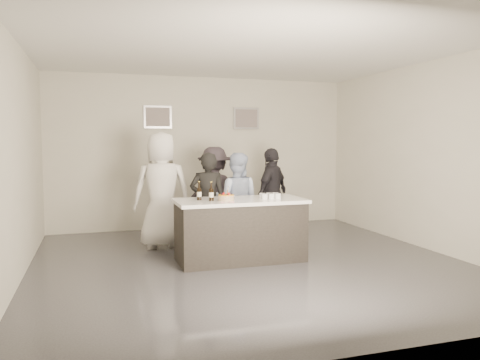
{
  "coord_description": "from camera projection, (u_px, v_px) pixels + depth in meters",
  "views": [
    {
      "loc": [
        -2.09,
        -6.21,
        1.74
      ],
      "look_at": [
        0.0,
        0.5,
        1.15
      ],
      "focal_mm": 35.0,
      "sensor_mm": 36.0,
      "label": 1
    }
  ],
  "objects": [
    {
      "name": "beer_bottle_a",
      "position": [
        199.0,
        191.0,
        6.62
      ],
      "size": [
        0.07,
        0.07,
        0.26
      ],
      "primitive_type": "cylinder",
      "color": "black",
      "rests_on": "bar_counter"
    },
    {
      "name": "wall_front",
      "position": [
        372.0,
        171.0,
        3.69
      ],
      "size": [
        6.0,
        0.04,
        3.0
      ],
      "primitive_type": "cube",
      "color": "beige",
      "rests_on": "ground"
    },
    {
      "name": "bar_counter",
      "position": [
        240.0,
        230.0,
        6.78
      ],
      "size": [
        1.86,
        0.86,
        0.9
      ],
      "primitive_type": "cube",
      "color": "white",
      "rests_on": "ground"
    },
    {
      "name": "wall_left",
      "position": [
        16.0,
        161.0,
        5.65
      ],
      "size": [
        0.04,
        6.0,
        3.0
      ],
      "primitive_type": "cube",
      "color": "beige",
      "rests_on": "ground"
    },
    {
      "name": "beer_bottle_b",
      "position": [
        211.0,
        192.0,
        6.54
      ],
      "size": [
        0.07,
        0.07,
        0.26
      ],
      "primitive_type": "cylinder",
      "color": "black",
      "rests_on": "bar_counter"
    },
    {
      "name": "person_guest_left",
      "position": [
        162.0,
        190.0,
        7.58
      ],
      "size": [
        0.95,
        0.65,
        1.89
      ],
      "primitive_type": "imported",
      "rotation": [
        0.0,
        0.0,
        3.09
      ],
      "color": "white",
      "rests_on": "ground"
    },
    {
      "name": "picture_left",
      "position": [
        158.0,
        117.0,
        9.04
      ],
      "size": [
        0.54,
        0.04,
        0.44
      ],
      "primitive_type": "cube",
      "color": "#B2B2B7",
      "rests_on": "wall_back"
    },
    {
      "name": "floor",
      "position": [
        250.0,
        263.0,
        6.67
      ],
      "size": [
        6.0,
        6.0,
        0.0
      ],
      "primitive_type": "plane",
      "color": "#3D3D42",
      "rests_on": "ground"
    },
    {
      "name": "picture_right",
      "position": [
        246.0,
        118.0,
        9.58
      ],
      "size": [
        0.54,
        0.04,
        0.44
      ],
      "primitive_type": "cube",
      "color": "#B2B2B7",
      "rests_on": "wall_back"
    },
    {
      "name": "ceiling",
      "position": [
        251.0,
        49.0,
        6.42
      ],
      "size": [
        6.0,
        6.0,
        0.0
      ],
      "primitive_type": "plane",
      "rotation": [
        3.14,
        0.0,
        0.0
      ],
      "color": "white"
    },
    {
      "name": "wall_right",
      "position": [
        429.0,
        156.0,
        7.43
      ],
      "size": [
        0.04,
        6.0,
        3.0
      ],
      "primitive_type": "cube",
      "color": "beige",
      "rests_on": "ground"
    },
    {
      "name": "person_guest_back",
      "position": [
        215.0,
        193.0,
        8.3
      ],
      "size": [
        1.08,
        0.64,
        1.64
      ],
      "primitive_type": "imported",
      "rotation": [
        0.0,
        0.0,
        3.18
      ],
      "color": "#2E2830",
      "rests_on": "ground"
    },
    {
      "name": "cake",
      "position": [
        226.0,
        198.0,
        6.58
      ],
      "size": [
        0.23,
        0.23,
        0.07
      ],
      "primitive_type": "cylinder",
      "color": "orange",
      "rests_on": "bar_counter"
    },
    {
      "name": "candles",
      "position": [
        227.0,
        202.0,
        6.36
      ],
      "size": [
        0.24,
        0.08,
        0.01
      ],
      "primitive_type": "cube",
      "color": "pink",
      "rests_on": "bar_counter"
    },
    {
      "name": "person_main_blue",
      "position": [
        236.0,
        200.0,
        7.63
      ],
      "size": [
        0.92,
        0.84,
        1.55
      ],
      "primitive_type": "imported",
      "rotation": [
        0.0,
        0.0,
        2.74
      ],
      "color": "#B2C5E9",
      "rests_on": "ground"
    },
    {
      "name": "person_guest_right",
      "position": [
        272.0,
        193.0,
        8.34
      ],
      "size": [
        0.97,
        0.92,
        1.61
      ],
      "primitive_type": "imported",
      "rotation": [
        0.0,
        0.0,
        3.86
      ],
      "color": "black",
      "rests_on": "ground"
    },
    {
      "name": "wall_back",
      "position": [
        203.0,
        153.0,
        9.4
      ],
      "size": [
        6.0,
        0.04,
        3.0
      ],
      "primitive_type": "cube",
      "color": "beige",
      "rests_on": "ground"
    },
    {
      "name": "tumbler_cluster",
      "position": [
        270.0,
        196.0,
        6.82
      ],
      "size": [
        0.3,
        0.19,
        0.08
      ],
      "primitive_type": "cube",
      "color": "#F1AC16",
      "rests_on": "bar_counter"
    },
    {
      "name": "person_main_black",
      "position": [
        208.0,
        202.0,
        7.34
      ],
      "size": [
        0.65,
        0.51,
        1.56
      ],
      "primitive_type": "imported",
      "rotation": [
        0.0,
        0.0,
        2.88
      ],
      "color": "black",
      "rests_on": "ground"
    }
  ]
}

